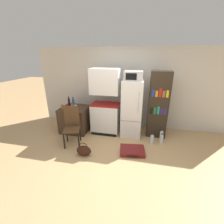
# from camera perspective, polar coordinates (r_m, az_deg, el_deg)

# --- Properties ---
(ground_plane) EXTENTS (24.00, 24.00, 0.00)m
(ground_plane) POSITION_cam_1_polar(r_m,az_deg,el_deg) (3.57, 1.76, -18.15)
(ground_plane) COLOR tan
(wall_back) EXTENTS (6.40, 0.10, 2.49)m
(wall_back) POSITION_cam_1_polar(r_m,az_deg,el_deg) (4.85, 8.68, 8.66)
(wall_back) COLOR beige
(wall_back) RESTS_ON ground_plane
(side_table) EXTENTS (0.81, 0.77, 0.76)m
(side_table) POSITION_cam_1_polar(r_m,az_deg,el_deg) (4.81, -13.73, -2.61)
(side_table) COLOR #422D1E
(side_table) RESTS_ON ground_plane
(kitchen_hutch) EXTENTS (0.82, 0.56, 1.92)m
(kitchen_hutch) POSITION_cam_1_polar(r_m,az_deg,el_deg) (4.41, -2.51, 2.96)
(kitchen_hutch) COLOR white
(kitchen_hutch) RESTS_ON ground_plane
(refrigerator) EXTENTS (0.57, 0.59, 1.62)m
(refrigerator) POSITION_cam_1_polar(r_m,az_deg,el_deg) (4.30, 7.60, 1.17)
(refrigerator) COLOR white
(refrigerator) RESTS_ON ground_plane
(microwave) EXTENTS (0.48, 0.44, 0.24)m
(microwave) POSITION_cam_1_polar(r_m,az_deg,el_deg) (4.09, 8.22, 13.57)
(microwave) COLOR #B7B7BC
(microwave) RESTS_ON refrigerator
(bookshelf) EXTENTS (0.53, 0.36, 1.87)m
(bookshelf) POSITION_cam_1_polar(r_m,az_deg,el_deg) (4.38, 17.20, 2.49)
(bookshelf) COLOR #2D2319
(bookshelf) RESTS_ON ground_plane
(bottle_amber_beer) EXTENTS (0.08, 0.08, 0.15)m
(bottle_amber_beer) POSITION_cam_1_polar(r_m,az_deg,el_deg) (4.57, -18.36, 1.61)
(bottle_amber_beer) COLOR brown
(bottle_amber_beer) RESTS_ON side_table
(bottle_clear_short) EXTENTS (0.06, 0.06, 0.19)m
(bottle_clear_short) POSITION_cam_1_polar(r_m,az_deg,el_deg) (4.45, -13.73, 1.81)
(bottle_clear_short) COLOR silver
(bottle_clear_short) RESTS_ON side_table
(bottle_ketchup_red) EXTENTS (0.07, 0.07, 0.18)m
(bottle_ketchup_red) POSITION_cam_1_polar(r_m,az_deg,el_deg) (4.48, -16.71, 1.63)
(bottle_ketchup_red) COLOR #AD1914
(bottle_ketchup_red) RESTS_ON side_table
(bottle_wine_dark) EXTENTS (0.06, 0.06, 0.29)m
(bottle_wine_dark) POSITION_cam_1_polar(r_m,az_deg,el_deg) (4.87, -16.06, 3.77)
(bottle_wine_dark) COLOR black
(bottle_wine_dark) RESTS_ON side_table
(bottle_blue_soda) EXTENTS (0.07, 0.07, 0.32)m
(bottle_blue_soda) POSITION_cam_1_polar(r_m,az_deg,el_deg) (4.66, -14.50, 3.32)
(bottle_blue_soda) COLOR #1E47A3
(bottle_blue_soda) RESTS_ON side_table
(bottle_olive_oil) EXTENTS (0.07, 0.07, 0.25)m
(bottle_olive_oil) POSITION_cam_1_polar(r_m,az_deg,el_deg) (4.35, -14.83, 1.64)
(bottle_olive_oil) COLOR #566619
(bottle_olive_oil) RESTS_ON side_table
(chair) EXTENTS (0.50, 0.50, 1.02)m
(chair) POSITION_cam_1_polar(r_m,az_deg,el_deg) (4.06, -15.06, -4.07)
(chair) COLOR black
(chair) RESTS_ON ground_plane
(suitcase_large_flat) EXTENTS (0.64, 0.50, 0.11)m
(suitcase_large_flat) POSITION_cam_1_polar(r_m,az_deg,el_deg) (3.82, 7.70, -14.37)
(suitcase_large_flat) COLOR maroon
(suitcase_large_flat) RESTS_ON ground_plane
(handbag) EXTENTS (0.36, 0.20, 0.33)m
(handbag) POSITION_cam_1_polar(r_m,az_deg,el_deg) (3.73, -10.70, -14.19)
(handbag) COLOR #33190F
(handbag) RESTS_ON ground_plane
(water_bottle_front) EXTENTS (0.09, 0.09, 0.34)m
(water_bottle_front) POSITION_cam_1_polar(r_m,az_deg,el_deg) (4.44, 18.30, -8.60)
(water_bottle_front) COLOR silver
(water_bottle_front) RESTS_ON ground_plane
(water_bottle_middle) EXTENTS (0.09, 0.09, 0.29)m
(water_bottle_middle) POSITION_cam_1_polar(r_m,az_deg,el_deg) (4.33, 18.34, -9.73)
(water_bottle_middle) COLOR silver
(water_bottle_middle) RESTS_ON ground_plane
(water_bottle_back) EXTENTS (0.09, 0.09, 0.30)m
(water_bottle_back) POSITION_cam_1_polar(r_m,az_deg,el_deg) (4.23, 15.00, -10.01)
(water_bottle_back) COLOR silver
(water_bottle_back) RESTS_ON ground_plane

